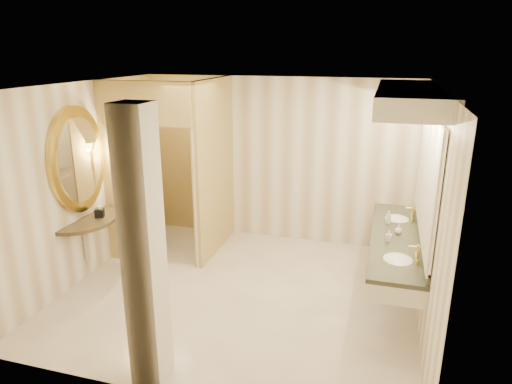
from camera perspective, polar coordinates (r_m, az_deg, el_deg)
floor at (r=6.24m, az=-2.06°, el=-12.42°), size 4.50×4.50×0.00m
ceiling at (r=5.43m, az=-2.38°, el=13.11°), size 4.50×4.50×0.00m
wall_back at (r=7.55m, az=2.54°, el=3.97°), size 4.50×0.02×2.70m
wall_front at (r=3.98m, az=-11.33°, el=-9.16°), size 4.50×0.02×2.70m
wall_left at (r=6.72m, az=-20.77°, el=1.12°), size 0.02×4.00×2.70m
wall_right at (r=5.46m, az=20.87°, el=-2.55°), size 0.02×4.00×2.70m
toilet_closet at (r=6.95m, az=-8.42°, el=2.90°), size 1.50×1.55×2.70m
wall_sconce at (r=6.79m, az=-16.76°, el=5.01°), size 0.14×0.14×0.42m
vanity at (r=5.74m, az=18.22°, el=1.61°), size 0.75×2.64×2.09m
console_shelf at (r=6.61m, az=-21.10°, el=0.82°), size 1.11×1.11×2.00m
pillar at (r=4.28m, az=-13.89°, el=-7.38°), size 0.31×0.31×2.70m
tissue_box at (r=6.70m, az=-18.97°, el=-2.47°), size 0.15×0.15×0.12m
toilet at (r=7.87m, az=-12.83°, el=-3.51°), size 0.52×0.75×0.70m
soap_bottle_a at (r=5.78m, az=16.24°, el=-5.30°), size 0.07×0.07×0.14m
soap_bottle_b at (r=6.04m, az=17.39°, el=-4.48°), size 0.09×0.09×0.12m
soap_bottle_c at (r=6.33m, az=16.25°, el=-3.07°), size 0.08×0.08×0.18m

